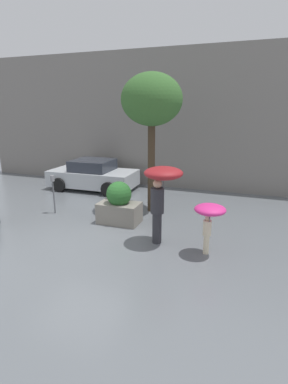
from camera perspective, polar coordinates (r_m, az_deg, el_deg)
ground_plane at (r=8.73m, az=-12.29°, el=-8.50°), size 40.00×40.00×0.00m
building_facade at (r=13.91m, az=1.55°, el=13.50°), size 18.00×0.30×6.00m
planter_box at (r=9.45m, az=-4.75°, el=-2.45°), size 1.30×0.79×1.34m
person_adult at (r=7.67m, az=3.33°, el=1.34°), size 1.00×1.00×2.10m
person_child at (r=7.35m, az=12.38°, el=-4.07°), size 0.75×0.75×1.32m
parked_car_near at (r=13.65m, az=-9.65°, el=3.13°), size 3.84×2.10×1.32m
street_tree at (r=10.14m, az=1.48°, el=16.89°), size 2.01×2.01×4.65m
parking_meter at (r=10.63m, az=-16.94°, el=1.02°), size 0.14×0.14×1.34m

